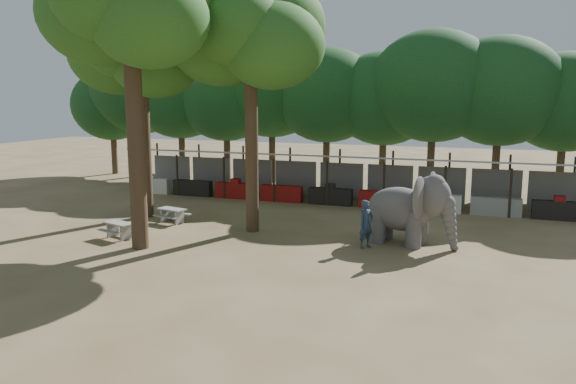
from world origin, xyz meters
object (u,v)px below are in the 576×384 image
(yard_tree_back, at_px, (249,29))
(elephant, at_px, (411,209))
(handler, at_px, (366,224))
(picnic_table_near, at_px, (119,228))
(picnic_table_far, at_px, (172,213))
(yard_tree_center, at_px, (129,1))
(yard_tree_left, at_px, (140,44))

(yard_tree_back, xyz_separation_m, elephant, (6.88, -0.17, -7.11))
(handler, distance_m, picnic_table_near, 10.10)
(elephant, distance_m, picnic_table_far, 10.94)
(handler, bearing_deg, yard_tree_back, 109.32)
(yard_tree_center, distance_m, elephant, 13.14)
(yard_tree_center, height_order, picnic_table_far, yard_tree_center)
(handler, bearing_deg, picnic_table_near, 133.65)
(yard_tree_left, height_order, yard_tree_center, yard_tree_center)
(yard_tree_left, bearing_deg, picnic_table_near, -70.95)
(elephant, height_order, handler, elephant)
(yard_tree_center, height_order, handler, yard_tree_center)
(yard_tree_left, relative_size, yard_tree_back, 0.97)
(yard_tree_back, xyz_separation_m, picnic_table_near, (-4.54, -3.21, -8.11))
(picnic_table_near, bearing_deg, yard_tree_back, 52.65)
(handler, bearing_deg, yard_tree_left, 111.20)
(picnic_table_far, bearing_deg, elephant, 12.12)
(handler, bearing_deg, picnic_table_far, 114.60)
(yard_tree_back, relative_size, picnic_table_far, 7.19)
(elephant, distance_m, handler, 1.93)
(yard_tree_back, relative_size, picnic_table_near, 6.98)
(yard_tree_back, distance_m, picnic_table_far, 9.04)
(picnic_table_near, bearing_deg, yard_tree_center, -9.60)
(yard_tree_left, relative_size, picnic_table_near, 6.77)
(yard_tree_back, height_order, picnic_table_far, yard_tree_back)
(elephant, xyz_separation_m, picnic_table_near, (-11.43, -3.04, -1.00))
(yard_tree_center, bearing_deg, elephant, 21.17)
(yard_tree_center, relative_size, handler, 6.43)
(elephant, height_order, picnic_table_near, elephant)
(yard_tree_left, bearing_deg, yard_tree_center, -59.04)
(yard_tree_left, height_order, picnic_table_far, yard_tree_left)
(handler, relative_size, picnic_table_far, 1.19)
(yard_tree_center, xyz_separation_m, picnic_table_near, (-1.55, 0.79, -8.77))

